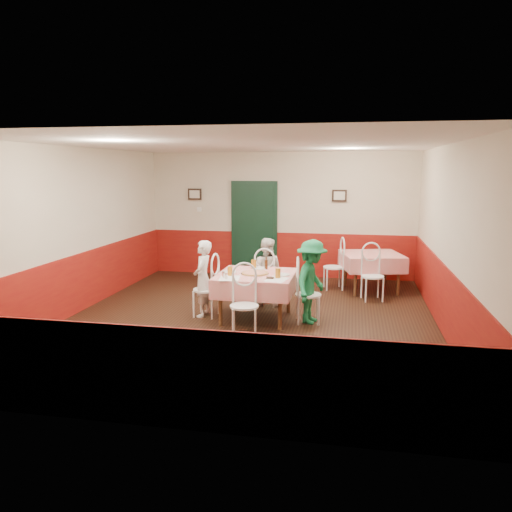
% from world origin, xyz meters
% --- Properties ---
extents(floor, '(7.00, 7.00, 0.00)m').
position_xyz_m(floor, '(0.00, 0.00, 0.00)').
color(floor, black).
rests_on(floor, ground).
extents(ceiling, '(7.00, 7.00, 0.00)m').
position_xyz_m(ceiling, '(0.00, 0.00, 2.80)').
color(ceiling, white).
rests_on(ceiling, back_wall).
extents(back_wall, '(6.00, 0.10, 2.80)m').
position_xyz_m(back_wall, '(0.00, 3.50, 1.40)').
color(back_wall, beige).
rests_on(back_wall, ground).
extents(front_wall, '(6.00, 0.10, 2.80)m').
position_xyz_m(front_wall, '(0.00, -3.50, 1.40)').
color(front_wall, beige).
rests_on(front_wall, ground).
extents(left_wall, '(0.10, 7.00, 2.80)m').
position_xyz_m(left_wall, '(-3.00, 0.00, 1.40)').
color(left_wall, beige).
rests_on(left_wall, ground).
extents(right_wall, '(0.10, 7.00, 2.80)m').
position_xyz_m(right_wall, '(3.00, 0.00, 1.40)').
color(right_wall, beige).
rests_on(right_wall, ground).
extents(wainscot_back, '(6.00, 0.03, 1.00)m').
position_xyz_m(wainscot_back, '(0.00, 3.48, 0.50)').
color(wainscot_back, maroon).
rests_on(wainscot_back, ground).
extents(wainscot_front, '(6.00, 0.03, 1.00)m').
position_xyz_m(wainscot_front, '(0.00, -3.48, 0.50)').
color(wainscot_front, maroon).
rests_on(wainscot_front, ground).
extents(wainscot_left, '(0.03, 7.00, 1.00)m').
position_xyz_m(wainscot_left, '(-2.98, 0.00, 0.50)').
color(wainscot_left, maroon).
rests_on(wainscot_left, ground).
extents(wainscot_right, '(0.03, 7.00, 1.00)m').
position_xyz_m(wainscot_right, '(2.98, 0.00, 0.50)').
color(wainscot_right, maroon).
rests_on(wainscot_right, ground).
extents(door, '(0.96, 0.06, 2.10)m').
position_xyz_m(door, '(-0.60, 3.45, 1.05)').
color(door, black).
rests_on(door, ground).
extents(picture_left, '(0.32, 0.03, 0.26)m').
position_xyz_m(picture_left, '(-2.00, 3.45, 1.85)').
color(picture_left, black).
rests_on(picture_left, back_wall).
extents(picture_right, '(0.32, 0.03, 0.26)m').
position_xyz_m(picture_right, '(1.30, 3.45, 1.85)').
color(picture_right, black).
rests_on(picture_right, back_wall).
extents(thermostat, '(0.10, 0.03, 0.10)m').
position_xyz_m(thermostat, '(-1.90, 3.45, 1.50)').
color(thermostat, white).
rests_on(thermostat, back_wall).
extents(main_table, '(1.23, 1.23, 0.77)m').
position_xyz_m(main_table, '(0.09, 0.09, 0.38)').
color(main_table, red).
rests_on(main_table, ground).
extents(second_table, '(1.35, 1.35, 0.77)m').
position_xyz_m(second_table, '(2.00, 2.43, 0.38)').
color(second_table, red).
rests_on(second_table, ground).
extents(chair_left, '(0.45, 0.45, 0.90)m').
position_xyz_m(chair_left, '(-0.76, 0.11, 0.45)').
color(chair_left, white).
rests_on(chair_left, ground).
extents(chair_right, '(0.48, 0.48, 0.90)m').
position_xyz_m(chair_right, '(0.94, 0.08, 0.45)').
color(chair_right, white).
rests_on(chair_right, ground).
extents(chair_far, '(0.44, 0.44, 0.90)m').
position_xyz_m(chair_far, '(0.10, 0.94, 0.45)').
color(chair_far, white).
rests_on(chair_far, ground).
extents(chair_near, '(0.49, 0.49, 0.90)m').
position_xyz_m(chair_near, '(0.08, -0.76, 0.45)').
color(chair_near, white).
rests_on(chair_near, ground).
extents(chair_second_a, '(0.51, 0.51, 0.90)m').
position_xyz_m(chair_second_a, '(1.25, 2.43, 0.45)').
color(chair_second_a, white).
rests_on(chair_second_a, ground).
extents(chair_second_b, '(0.51, 0.51, 0.90)m').
position_xyz_m(chair_second_b, '(2.00, 1.68, 0.45)').
color(chair_second_b, white).
rests_on(chair_second_b, ground).
extents(pizza, '(0.43, 0.43, 0.03)m').
position_xyz_m(pizza, '(0.08, 0.06, 0.77)').
color(pizza, '#B74723').
rests_on(pizza, main_table).
extents(plate_left, '(0.25, 0.25, 0.01)m').
position_xyz_m(plate_left, '(-0.36, 0.09, 0.77)').
color(plate_left, white).
rests_on(plate_left, main_table).
extents(plate_right, '(0.25, 0.25, 0.01)m').
position_xyz_m(plate_right, '(0.52, 0.06, 0.77)').
color(plate_right, white).
rests_on(plate_right, main_table).
extents(plate_far, '(0.25, 0.25, 0.01)m').
position_xyz_m(plate_far, '(0.07, 0.50, 0.77)').
color(plate_far, white).
rests_on(plate_far, main_table).
extents(glass_a, '(0.08, 0.08, 0.14)m').
position_xyz_m(glass_a, '(-0.29, -0.13, 0.83)').
color(glass_a, '#BF7219').
rests_on(glass_a, main_table).
extents(glass_b, '(0.08, 0.08, 0.15)m').
position_xyz_m(glass_b, '(0.49, -0.16, 0.84)').
color(glass_b, '#BF7219').
rests_on(glass_b, main_table).
extents(glass_c, '(0.08, 0.08, 0.15)m').
position_xyz_m(glass_c, '(-0.02, 0.49, 0.84)').
color(glass_c, '#BF7219').
rests_on(glass_c, main_table).
extents(beer_bottle, '(0.05, 0.05, 0.19)m').
position_xyz_m(beer_bottle, '(0.19, 0.48, 0.86)').
color(beer_bottle, '#381C0A').
rests_on(beer_bottle, main_table).
extents(shaker_a, '(0.04, 0.04, 0.09)m').
position_xyz_m(shaker_a, '(-0.33, -0.31, 0.81)').
color(shaker_a, silver).
rests_on(shaker_a, main_table).
extents(shaker_b, '(0.04, 0.04, 0.09)m').
position_xyz_m(shaker_b, '(-0.28, -0.39, 0.81)').
color(shaker_b, silver).
rests_on(shaker_b, main_table).
extents(shaker_c, '(0.04, 0.04, 0.09)m').
position_xyz_m(shaker_c, '(-0.37, -0.24, 0.81)').
color(shaker_c, '#B23319').
rests_on(shaker_c, main_table).
extents(menu_left, '(0.35, 0.43, 0.00)m').
position_xyz_m(menu_left, '(-0.25, -0.33, 0.76)').
color(menu_left, white).
rests_on(menu_left, main_table).
extents(menu_right, '(0.38, 0.46, 0.00)m').
position_xyz_m(menu_right, '(0.49, -0.27, 0.76)').
color(menu_right, white).
rests_on(menu_right, main_table).
extents(wallet, '(0.11, 0.09, 0.02)m').
position_xyz_m(wallet, '(0.38, -0.22, 0.77)').
color(wallet, black).
rests_on(wallet, main_table).
extents(diner_left, '(0.31, 0.47, 1.27)m').
position_xyz_m(diner_left, '(-0.81, 0.11, 0.64)').
color(diner_left, gray).
rests_on(diner_left, ground).
extents(diner_far, '(0.64, 0.52, 1.22)m').
position_xyz_m(diner_far, '(0.10, 0.99, 0.61)').
color(diner_far, gray).
rests_on(diner_far, ground).
extents(diner_right, '(0.70, 0.96, 1.34)m').
position_xyz_m(diner_right, '(0.99, 0.08, 0.67)').
color(diner_right, gray).
rests_on(diner_right, ground).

